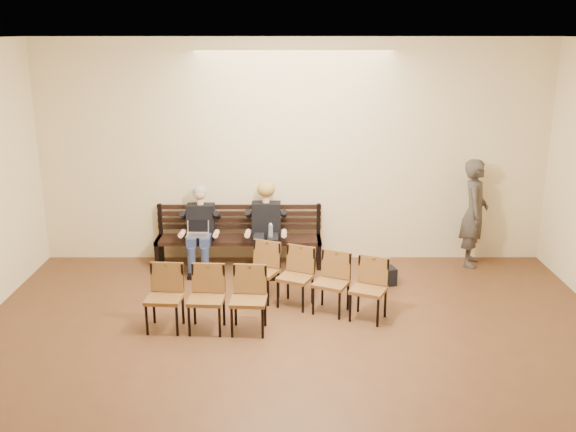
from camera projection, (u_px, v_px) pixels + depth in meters
name	position (u px, v px, depth m)	size (l,w,h in m)	color
room_walls	(298.00, 152.00, 5.77)	(8.02, 10.01, 3.51)	beige
bench	(239.00, 251.00, 10.13)	(2.60, 0.90, 0.45)	black
seated_man	(200.00, 229.00, 9.90)	(0.52, 0.72, 1.26)	black
seated_woman	(266.00, 229.00, 9.90)	(0.55, 0.76, 1.28)	black
laptop	(197.00, 237.00, 9.74)	(0.33, 0.26, 0.24)	silver
water_bottle	(271.00, 239.00, 9.68)	(0.07, 0.07, 0.22)	silver
bag	(383.00, 276.00, 9.38)	(0.35, 0.24, 0.26)	black
passerby	(475.00, 205.00, 9.96)	(0.71, 0.47, 1.95)	#3D3732
chair_row_front	(313.00, 281.00, 8.48)	(1.95, 0.44, 0.80)	brown
chair_row_back	(206.00, 300.00, 7.86)	(1.47, 0.45, 0.82)	brown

